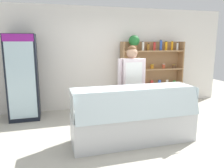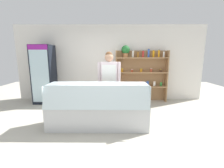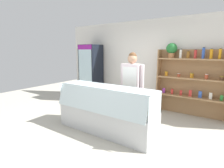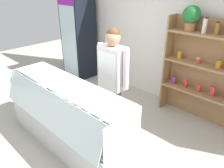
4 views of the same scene
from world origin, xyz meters
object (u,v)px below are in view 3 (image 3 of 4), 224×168
drinks_fridge (91,72)px  shelving_unit (189,76)px  shop_clerk (132,82)px  deli_display_case (106,117)px

drinks_fridge → shelving_unit: drinks_fridge is taller
drinks_fridge → shop_clerk: bearing=-26.2°
drinks_fridge → deli_display_case: (2.02, -1.84, -0.67)m
deli_display_case → shop_clerk: bearing=72.0°
drinks_fridge → deli_display_case: bearing=-42.3°
shelving_unit → shop_clerk: (-1.02, -1.31, -0.08)m
deli_display_case → shop_clerk: (0.24, 0.73, 0.72)m
drinks_fridge → shop_clerk: (2.26, -1.11, 0.04)m
deli_display_case → shop_clerk: shop_clerk is taller
shop_clerk → deli_display_case: bearing=-108.0°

